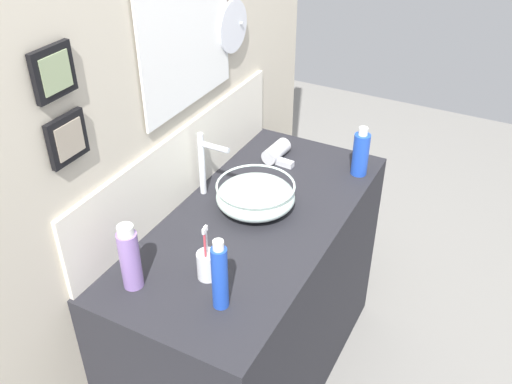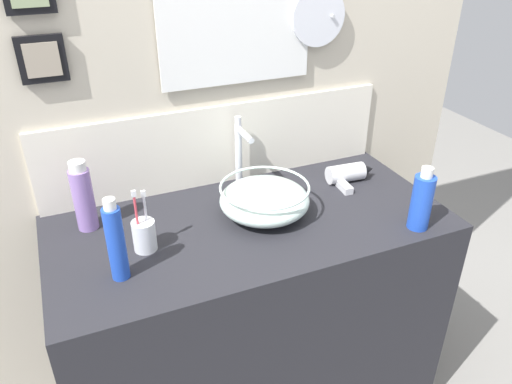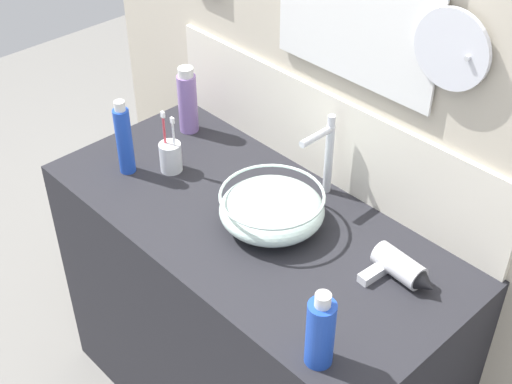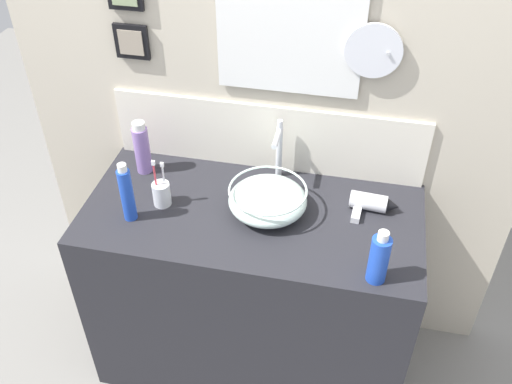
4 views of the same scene
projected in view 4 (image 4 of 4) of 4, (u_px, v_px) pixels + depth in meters
ground_plane at (252, 351)px, 2.58m from camera, size 6.00×6.00×0.00m
vanity_counter at (252, 290)px, 2.32m from camera, size 1.22×0.58×0.84m
back_panel at (270, 62)px, 2.01m from camera, size 1.94×0.09×2.55m
glass_bowl_sink at (268, 200)px, 2.02m from camera, size 0.28×0.28×0.10m
faucet at (279, 147)px, 2.12m from camera, size 0.02×0.13×0.25m
hair_drier at (372, 203)px, 2.05m from camera, size 0.18×0.13×0.06m
toothbrush_cup at (162, 193)px, 2.06m from camera, size 0.07×0.07×0.20m
spray_bottle at (379, 259)px, 1.75m from camera, size 0.06×0.06×0.20m
shampoo_bottle at (127, 194)px, 1.96m from camera, size 0.05×0.05×0.24m
soap_dispenser at (142, 148)px, 2.18m from camera, size 0.06×0.06×0.22m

